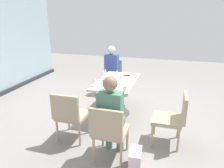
# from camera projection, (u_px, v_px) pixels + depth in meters

# --- Properties ---
(ground_plane) EXTENTS (12.00, 12.00, 0.00)m
(ground_plane) POSITION_uv_depth(u_px,v_px,m) (116.00, 113.00, 4.55)
(ground_plane) COLOR gray
(dining_table_main) EXTENTS (1.35, 0.77, 0.73)m
(dining_table_main) POSITION_uv_depth(u_px,v_px,m) (117.00, 90.00, 4.38)
(dining_table_main) COLOR #BCB29E
(dining_table_main) RESTS_ON ground_plane
(chair_far_right) EXTENTS (0.50, 0.46, 0.87)m
(chair_far_right) POSITION_uv_depth(u_px,v_px,m) (112.00, 75.00, 5.61)
(chair_far_right) COLOR tan
(chair_far_right) RESTS_ON ground_plane
(chair_side_end) EXTENTS (0.50, 0.46, 0.87)m
(chair_side_end) POSITION_uv_depth(u_px,v_px,m) (109.00, 130.00, 2.95)
(chair_side_end) COLOR tan
(chair_side_end) RESTS_ON ground_plane
(chair_far_left) EXTENTS (0.50, 0.46, 0.87)m
(chair_far_left) POSITION_uv_depth(u_px,v_px,m) (70.00, 114.00, 3.42)
(chair_far_left) COLOR tan
(chair_far_left) RESTS_ON ground_plane
(chair_front_left) EXTENTS (0.46, 0.50, 0.87)m
(chair_front_left) POSITION_uv_depth(u_px,v_px,m) (174.00, 116.00, 3.34)
(chair_front_left) COLOR tan
(chair_front_left) RESTS_ON ground_plane
(person_far_right) EXTENTS (0.39, 0.34, 1.26)m
(person_far_right) POSITION_uv_depth(u_px,v_px,m) (111.00, 68.00, 5.44)
(person_far_right) COLOR #384C9E
(person_far_right) RESTS_ON ground_plane
(person_side_end) EXTENTS (0.39, 0.34, 1.26)m
(person_side_end) POSITION_uv_depth(u_px,v_px,m) (111.00, 113.00, 2.98)
(person_side_end) COLOR #4C7F6B
(person_side_end) RESTS_ON ground_plane
(wine_glass_0) EXTENTS (0.07, 0.07, 0.18)m
(wine_glass_0) POSITION_uv_depth(u_px,v_px,m) (117.00, 72.00, 4.43)
(wine_glass_0) COLOR silver
(wine_glass_0) RESTS_ON dining_table_main
(wine_glass_1) EXTENTS (0.07, 0.07, 0.18)m
(wine_glass_1) POSITION_uv_depth(u_px,v_px,m) (104.00, 74.00, 4.31)
(wine_glass_1) COLOR silver
(wine_glass_1) RESTS_ON dining_table_main
(wine_glass_2) EXTENTS (0.07, 0.07, 0.18)m
(wine_glass_2) POSITION_uv_depth(u_px,v_px,m) (94.00, 80.00, 3.94)
(wine_glass_2) COLOR silver
(wine_glass_2) RESTS_ON dining_table_main
(wine_glass_3) EXTENTS (0.07, 0.07, 0.18)m
(wine_glass_3) POSITION_uv_depth(u_px,v_px,m) (121.00, 77.00, 4.09)
(wine_glass_3) COLOR silver
(wine_glass_3) RESTS_ON dining_table_main
(wine_glass_4) EXTENTS (0.07, 0.07, 0.18)m
(wine_glass_4) POSITION_uv_depth(u_px,v_px,m) (112.00, 79.00, 3.98)
(wine_glass_4) COLOR silver
(wine_glass_4) RESTS_ON dining_table_main
(wine_glass_5) EXTENTS (0.07, 0.07, 0.18)m
(wine_glass_5) POSITION_uv_depth(u_px,v_px,m) (105.00, 71.00, 4.52)
(wine_glass_5) COLOR silver
(wine_glass_5) RESTS_ON dining_table_main
(wine_glass_6) EXTENTS (0.07, 0.07, 0.18)m
(wine_glass_6) POSITION_uv_depth(u_px,v_px,m) (103.00, 72.00, 4.43)
(wine_glass_6) COLOR silver
(wine_glass_6) RESTS_ON dining_table_main
(coffee_cup) EXTENTS (0.08, 0.08, 0.09)m
(coffee_cup) POSITION_uv_depth(u_px,v_px,m) (125.00, 88.00, 3.74)
(coffee_cup) COLOR white
(coffee_cup) RESTS_ON dining_table_main
(cell_phone_on_table) EXTENTS (0.14, 0.16, 0.01)m
(cell_phone_on_table) POSITION_uv_depth(u_px,v_px,m) (127.00, 75.00, 4.67)
(cell_phone_on_table) COLOR black
(cell_phone_on_table) RESTS_ON dining_table_main
(handbag_0) EXTENTS (0.31, 0.19, 0.28)m
(handbag_0) POSITION_uv_depth(u_px,v_px,m) (126.00, 89.00, 5.57)
(handbag_0) COLOR silver
(handbag_0) RESTS_ON ground_plane
(handbag_1) EXTENTS (0.31, 0.18, 0.28)m
(handbag_1) POSITION_uv_depth(u_px,v_px,m) (135.00, 159.00, 2.89)
(handbag_1) COLOR beige
(handbag_1) RESTS_ON ground_plane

